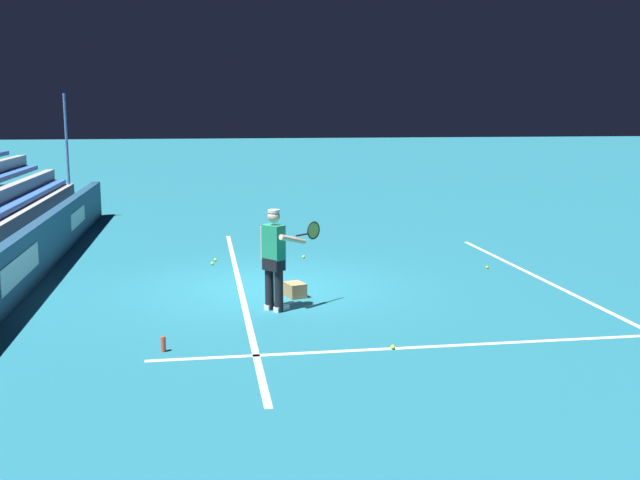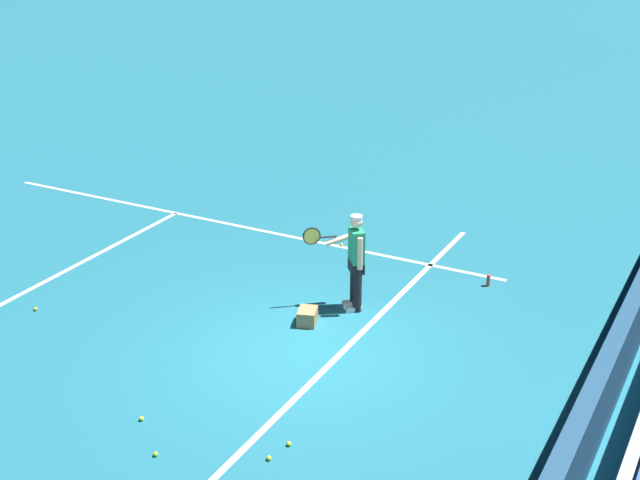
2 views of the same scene
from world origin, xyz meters
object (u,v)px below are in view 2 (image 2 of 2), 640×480
object	(u,v)px
tennis_ball_on_baseline	(269,458)
tennis_ball_near_player	(156,454)
tennis_player	(355,261)
tennis_ball_far_right	(341,245)
tennis_ball_toward_net	(36,309)
water_bottle	(488,280)
tennis_ball_by_box	(141,419)
ball_box_cardboard	(307,317)
tennis_ball_stray_back	(289,444)

from	to	relation	value
tennis_ball_on_baseline	tennis_ball_near_player	xyz separation A→B (m)	(-0.61, 1.34, 0.00)
tennis_player	tennis_ball_far_right	bearing A→B (deg)	31.10
tennis_ball_far_right	tennis_ball_toward_net	bearing A→B (deg)	146.01
water_bottle	tennis_player	bearing A→B (deg)	137.74
tennis_ball_by_box	tennis_ball_near_player	bearing A→B (deg)	-129.76
tennis_ball_by_box	tennis_ball_near_player	distance (m)	0.87
tennis_ball_by_box	water_bottle	distance (m)	7.00
tennis_player	tennis_ball_toward_net	world-z (taller)	tennis_player
tennis_ball_on_baseline	tennis_ball_near_player	bearing A→B (deg)	114.60
ball_box_cardboard	tennis_player	bearing A→B (deg)	-26.68
tennis_ball_toward_net	tennis_ball_far_right	distance (m)	6.03
tennis_ball_on_baseline	tennis_ball_by_box	xyz separation A→B (m)	(-0.05, 2.01, 0.00)
tennis_ball_stray_back	tennis_ball_on_baseline	world-z (taller)	same
tennis_player	tennis_ball_by_box	bearing A→B (deg)	166.21
tennis_ball_on_baseline	tennis_ball_toward_net	distance (m)	5.97
tennis_ball_by_box	water_bottle	world-z (taller)	water_bottle
ball_box_cardboard	tennis_ball_near_player	distance (m)	4.12
tennis_ball_toward_net	tennis_ball_on_baseline	bearing A→B (deg)	-106.90
ball_box_cardboard	tennis_ball_toward_net	xyz separation A→B (m)	(-1.77, 4.35, -0.10)
ball_box_cardboard	water_bottle	size ratio (longest dim) A/B	1.82
ball_box_cardboard	tennis_ball_far_right	world-z (taller)	ball_box_cardboard
tennis_player	tennis_ball_near_player	size ratio (longest dim) A/B	25.98
tennis_ball_on_baseline	tennis_ball_near_player	world-z (taller)	same
tennis_ball_stray_back	tennis_ball_near_player	world-z (taller)	same
tennis_ball_stray_back	tennis_ball_by_box	bearing A→B (deg)	102.00
tennis_ball_toward_net	water_bottle	distance (m)	8.01
tennis_ball_on_baseline	tennis_ball_stray_back	bearing A→B (deg)	-10.79
tennis_player	tennis_ball_far_right	world-z (taller)	tennis_player
tennis_ball_on_baseline	tennis_ball_toward_net	xyz separation A→B (m)	(1.73, 5.71, 0.00)
tennis_player	tennis_ball_on_baseline	xyz separation A→B (m)	(-4.38, -0.92, -0.86)
tennis_ball_far_right	water_bottle	world-z (taller)	water_bottle
tennis_player	tennis_ball_far_right	size ratio (longest dim) A/B	25.98
tennis_ball_on_baseline	water_bottle	size ratio (longest dim) A/B	0.30
tennis_ball_far_right	water_bottle	xyz separation A→B (m)	(-0.41, -3.19, 0.08)
ball_box_cardboard	tennis_ball_near_player	bearing A→B (deg)	-179.73
tennis_ball_by_box	tennis_ball_toward_net	distance (m)	4.11
tennis_ball_toward_net	tennis_ball_near_player	distance (m)	4.96
tennis_ball_on_baseline	tennis_ball_by_box	world-z (taller)	same
tennis_ball_stray_back	tennis_ball_far_right	size ratio (longest dim) A/B	1.00
tennis_ball_toward_net	ball_box_cardboard	bearing A→B (deg)	-67.83
tennis_ball_stray_back	tennis_ball_by_box	distance (m)	2.13
tennis_player	tennis_ball_near_player	bearing A→B (deg)	175.20
tennis_ball_by_box	tennis_ball_far_right	size ratio (longest dim) A/B	1.00
tennis_player	tennis_ball_on_baseline	bearing A→B (deg)	-168.18
tennis_ball_toward_net	tennis_ball_stray_back	bearing A→B (deg)	-103.12
tennis_ball_by_box	tennis_ball_toward_net	world-z (taller)	same
tennis_ball_by_box	tennis_ball_far_right	bearing A→B (deg)	2.79
ball_box_cardboard	tennis_ball_on_baseline	size ratio (longest dim) A/B	6.06
tennis_ball_near_player	tennis_ball_stray_back	bearing A→B (deg)	-54.69
tennis_player	ball_box_cardboard	size ratio (longest dim) A/B	4.29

